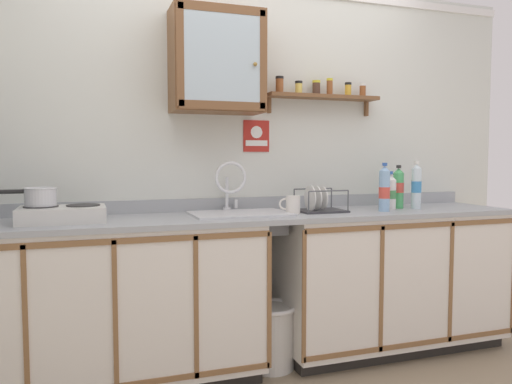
{
  "coord_description": "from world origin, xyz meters",
  "views": [
    {
      "loc": [
        -0.98,
        -2.52,
        1.27
      ],
      "look_at": [
        0.02,
        0.39,
        1.05
      ],
      "focal_mm": 35.1,
      "sensor_mm": 36.0,
      "label": 1
    }
  ],
  "objects_px": {
    "bottle_water_blue_0": "(384,189)",
    "wall_cabinet": "(217,62)",
    "sink": "(239,216)",
    "bottle_water_clear_3": "(416,186)",
    "hot_plate_stove": "(62,214)",
    "dish_rack": "(319,205)",
    "trash_bin": "(271,335)",
    "bottle_opaque_white_2": "(390,192)",
    "saucepan": "(39,196)",
    "warning_sign": "(256,136)",
    "bottle_soda_green_1": "(398,188)",
    "mug": "(292,205)"
  },
  "relations": [
    {
      "from": "hot_plate_stove",
      "to": "dish_rack",
      "type": "xyz_separation_m",
      "value": [
        1.49,
        0.01,
        -0.0
      ]
    },
    {
      "from": "saucepan",
      "to": "warning_sign",
      "type": "distance_m",
      "value": 1.36
    },
    {
      "from": "hot_plate_stove",
      "to": "dish_rack",
      "type": "relative_size",
      "value": 1.52
    },
    {
      "from": "bottle_opaque_white_2",
      "to": "sink",
      "type": "bearing_deg",
      "value": 176.97
    },
    {
      "from": "bottle_water_blue_0",
      "to": "trash_bin",
      "type": "distance_m",
      "value": 1.14
    },
    {
      "from": "bottle_opaque_white_2",
      "to": "trash_bin",
      "type": "height_order",
      "value": "bottle_opaque_white_2"
    },
    {
      "from": "dish_rack",
      "to": "mug",
      "type": "distance_m",
      "value": 0.21
    },
    {
      "from": "bottle_water_clear_3",
      "to": "dish_rack",
      "type": "bearing_deg",
      "value": 176.21
    },
    {
      "from": "hot_plate_stove",
      "to": "bottle_soda_green_1",
      "type": "height_order",
      "value": "bottle_soda_green_1"
    },
    {
      "from": "wall_cabinet",
      "to": "saucepan",
      "type": "bearing_deg",
      "value": -172.36
    },
    {
      "from": "saucepan",
      "to": "wall_cabinet",
      "type": "xyz_separation_m",
      "value": [
        0.99,
        0.13,
        0.77
      ]
    },
    {
      "from": "wall_cabinet",
      "to": "bottle_soda_green_1",
      "type": "bearing_deg",
      "value": -5.72
    },
    {
      "from": "bottle_opaque_white_2",
      "to": "mug",
      "type": "bearing_deg",
      "value": -177.03
    },
    {
      "from": "dish_rack",
      "to": "warning_sign",
      "type": "distance_m",
      "value": 0.61
    },
    {
      "from": "wall_cabinet",
      "to": "warning_sign",
      "type": "height_order",
      "value": "wall_cabinet"
    },
    {
      "from": "sink",
      "to": "trash_bin",
      "type": "bearing_deg",
      "value": -26.69
    },
    {
      "from": "wall_cabinet",
      "to": "warning_sign",
      "type": "bearing_deg",
      "value": 24.47
    },
    {
      "from": "trash_bin",
      "to": "wall_cabinet",
      "type": "bearing_deg",
      "value": 143.94
    },
    {
      "from": "bottle_water_clear_3",
      "to": "bottle_opaque_white_2",
      "type": "bearing_deg",
      "value": 171.71
    },
    {
      "from": "bottle_water_blue_0",
      "to": "warning_sign",
      "type": "relative_size",
      "value": 1.5
    },
    {
      "from": "bottle_opaque_white_2",
      "to": "wall_cabinet",
      "type": "distance_m",
      "value": 1.38
    },
    {
      "from": "hot_plate_stove",
      "to": "saucepan",
      "type": "xyz_separation_m",
      "value": [
        -0.11,
        0.02,
        0.1
      ]
    },
    {
      "from": "sink",
      "to": "bottle_water_clear_3",
      "type": "distance_m",
      "value": 1.21
    },
    {
      "from": "hot_plate_stove",
      "to": "bottle_water_clear_3",
      "type": "distance_m",
      "value": 2.18
    },
    {
      "from": "warning_sign",
      "to": "bottle_opaque_white_2",
      "type": "bearing_deg",
      "value": -20.2
    },
    {
      "from": "saucepan",
      "to": "bottle_opaque_white_2",
      "type": "xyz_separation_m",
      "value": [
        2.1,
        -0.03,
        -0.03
      ]
    },
    {
      "from": "mug",
      "to": "warning_sign",
      "type": "xyz_separation_m",
      "value": [
        -0.11,
        0.34,
        0.42
      ]
    },
    {
      "from": "bottle_opaque_white_2",
      "to": "bottle_soda_green_1",
      "type": "bearing_deg",
      "value": 25.17
    },
    {
      "from": "saucepan",
      "to": "trash_bin",
      "type": "xyz_separation_m",
      "value": [
        1.27,
        -0.07,
        -0.87
      ]
    },
    {
      "from": "trash_bin",
      "to": "saucepan",
      "type": "bearing_deg",
      "value": 176.95
    },
    {
      "from": "bottle_water_blue_0",
      "to": "bottle_soda_green_1",
      "type": "xyz_separation_m",
      "value": [
        0.19,
        0.13,
        -0.0
      ]
    },
    {
      "from": "warning_sign",
      "to": "trash_bin",
      "type": "height_order",
      "value": "warning_sign"
    },
    {
      "from": "bottle_water_blue_0",
      "to": "saucepan",
      "type": "bearing_deg",
      "value": 176.55
    },
    {
      "from": "hot_plate_stove",
      "to": "bottle_soda_green_1",
      "type": "bearing_deg",
      "value": 0.92
    },
    {
      "from": "bottle_opaque_white_2",
      "to": "warning_sign",
      "type": "xyz_separation_m",
      "value": [
        -0.82,
        0.3,
        0.36
      ]
    },
    {
      "from": "hot_plate_stove",
      "to": "bottle_soda_green_1",
      "type": "xyz_separation_m",
      "value": [
        2.09,
        0.03,
        0.09
      ]
    },
    {
      "from": "bottle_soda_green_1",
      "to": "dish_rack",
      "type": "bearing_deg",
      "value": -177.5
    },
    {
      "from": "dish_rack",
      "to": "warning_sign",
      "type": "relative_size",
      "value": 1.41
    },
    {
      "from": "bottle_water_blue_0",
      "to": "wall_cabinet",
      "type": "bearing_deg",
      "value": 165.94
    },
    {
      "from": "bottle_water_blue_0",
      "to": "mug",
      "type": "height_order",
      "value": "bottle_water_blue_0"
    },
    {
      "from": "warning_sign",
      "to": "bottle_soda_green_1",
      "type": "bearing_deg",
      "value": -15.67
    },
    {
      "from": "hot_plate_stove",
      "to": "mug",
      "type": "distance_m",
      "value": 1.29
    },
    {
      "from": "bottle_water_blue_0",
      "to": "mug",
      "type": "distance_m",
      "value": 0.61
    },
    {
      "from": "dish_rack",
      "to": "mug",
      "type": "xyz_separation_m",
      "value": [
        -0.2,
        -0.06,
        0.01
      ]
    },
    {
      "from": "bottle_soda_green_1",
      "to": "bottle_opaque_white_2",
      "type": "bearing_deg",
      "value": -154.83
    },
    {
      "from": "bottle_water_blue_0",
      "to": "wall_cabinet",
      "type": "relative_size",
      "value": 0.5
    },
    {
      "from": "saucepan",
      "to": "bottle_water_blue_0",
      "type": "distance_m",
      "value": 2.01
    },
    {
      "from": "bottle_water_clear_3",
      "to": "mug",
      "type": "height_order",
      "value": "bottle_water_clear_3"
    },
    {
      "from": "sink",
      "to": "hot_plate_stove",
      "type": "bearing_deg",
      "value": -177.5
    },
    {
      "from": "sink",
      "to": "mug",
      "type": "height_order",
      "value": "sink"
    }
  ]
}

